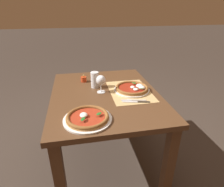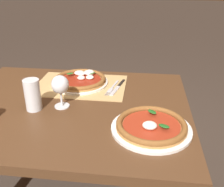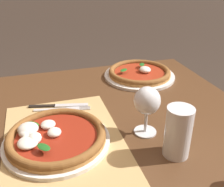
{
  "view_description": "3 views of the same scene",
  "coord_description": "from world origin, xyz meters",
  "px_view_note": "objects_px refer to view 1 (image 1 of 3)",
  "views": [
    {
      "loc": [
        -1.44,
        0.22,
        1.43
      ],
      "look_at": [
        -0.12,
        -0.04,
        0.79
      ],
      "focal_mm": 30.0,
      "sensor_mm": 36.0,
      "label": 1
    },
    {
      "loc": [
        -0.34,
        1.07,
        1.32
      ],
      "look_at": [
        -0.21,
        0.01,
        0.81
      ],
      "focal_mm": 42.0,
      "sensor_mm": 36.0,
      "label": 2
    },
    {
      "loc": [
        0.64,
        -0.26,
        1.22
      ],
      "look_at": [
        -0.19,
        -0.01,
        0.78
      ],
      "focal_mm": 42.0,
      "sensor_mm": 36.0,
      "label": 3
    }
  ],
  "objects_px": {
    "fork": "(134,100)",
    "knife": "(136,102)",
    "pizza_near": "(132,88)",
    "wine_glass": "(101,81)",
    "pint_glass": "(95,80)",
    "votive_candle": "(84,79)",
    "pizza_far": "(87,118)"
  },
  "relations": [
    {
      "from": "fork",
      "to": "knife",
      "type": "distance_m",
      "value": 0.03
    },
    {
      "from": "pizza_near",
      "to": "wine_glass",
      "type": "height_order",
      "value": "wine_glass"
    },
    {
      "from": "wine_glass",
      "to": "knife",
      "type": "xyz_separation_m",
      "value": [
        -0.24,
        -0.24,
        -0.1
      ]
    },
    {
      "from": "fork",
      "to": "pint_glass",
      "type": "bearing_deg",
      "value": 39.37
    },
    {
      "from": "votive_candle",
      "to": "pizza_near",
      "type": "bearing_deg",
      "value": -126.33
    },
    {
      "from": "wine_glass",
      "to": "knife",
      "type": "relative_size",
      "value": 0.73
    },
    {
      "from": "wine_glass",
      "to": "fork",
      "type": "relative_size",
      "value": 0.78
    },
    {
      "from": "pint_glass",
      "to": "pizza_far",
      "type": "bearing_deg",
      "value": 168.44
    },
    {
      "from": "pint_glass",
      "to": "knife",
      "type": "relative_size",
      "value": 0.68
    },
    {
      "from": "pint_glass",
      "to": "fork",
      "type": "relative_size",
      "value": 0.73
    },
    {
      "from": "pizza_near",
      "to": "knife",
      "type": "xyz_separation_m",
      "value": [
        -0.21,
        0.03,
        -0.02
      ]
    },
    {
      "from": "wine_glass",
      "to": "knife",
      "type": "height_order",
      "value": "wine_glass"
    },
    {
      "from": "knife",
      "to": "pint_glass",
      "type": "bearing_deg",
      "value": 38.09
    },
    {
      "from": "pint_glass",
      "to": "votive_candle",
      "type": "height_order",
      "value": "pint_glass"
    },
    {
      "from": "pizza_near",
      "to": "wine_glass",
      "type": "distance_m",
      "value": 0.29
    },
    {
      "from": "votive_candle",
      "to": "pizza_far",
      "type": "bearing_deg",
      "value": 178.82
    },
    {
      "from": "pizza_near",
      "to": "knife",
      "type": "distance_m",
      "value": 0.22
    },
    {
      "from": "fork",
      "to": "pizza_near",
      "type": "bearing_deg",
      "value": -13.66
    },
    {
      "from": "pint_glass",
      "to": "fork",
      "type": "height_order",
      "value": "pint_glass"
    },
    {
      "from": "knife",
      "to": "wine_glass",
      "type": "bearing_deg",
      "value": 45.21
    },
    {
      "from": "pizza_near",
      "to": "pint_glass",
      "type": "relative_size",
      "value": 2.14
    },
    {
      "from": "knife",
      "to": "votive_candle",
      "type": "relative_size",
      "value": 2.96
    },
    {
      "from": "wine_glass",
      "to": "pint_glass",
      "type": "bearing_deg",
      "value": 18.53
    },
    {
      "from": "pizza_far",
      "to": "knife",
      "type": "xyz_separation_m",
      "value": [
        0.17,
        -0.39,
        -0.01
      ]
    },
    {
      "from": "pizza_near",
      "to": "fork",
      "type": "relative_size",
      "value": 1.55
    },
    {
      "from": "pizza_far",
      "to": "fork",
      "type": "xyz_separation_m",
      "value": [
        0.2,
        -0.38,
        -0.01
      ]
    },
    {
      "from": "pizza_near",
      "to": "pizza_far",
      "type": "xyz_separation_m",
      "value": [
        -0.39,
        0.42,
        -0.0
      ]
    },
    {
      "from": "pizza_near",
      "to": "pizza_far",
      "type": "bearing_deg",
      "value": 132.58
    },
    {
      "from": "pizza_near",
      "to": "votive_candle",
      "type": "distance_m",
      "value": 0.51
    },
    {
      "from": "pint_glass",
      "to": "knife",
      "type": "distance_m",
      "value": 0.46
    },
    {
      "from": "pint_glass",
      "to": "knife",
      "type": "height_order",
      "value": "pint_glass"
    },
    {
      "from": "pizza_far",
      "to": "pint_glass",
      "type": "distance_m",
      "value": 0.54
    }
  ]
}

